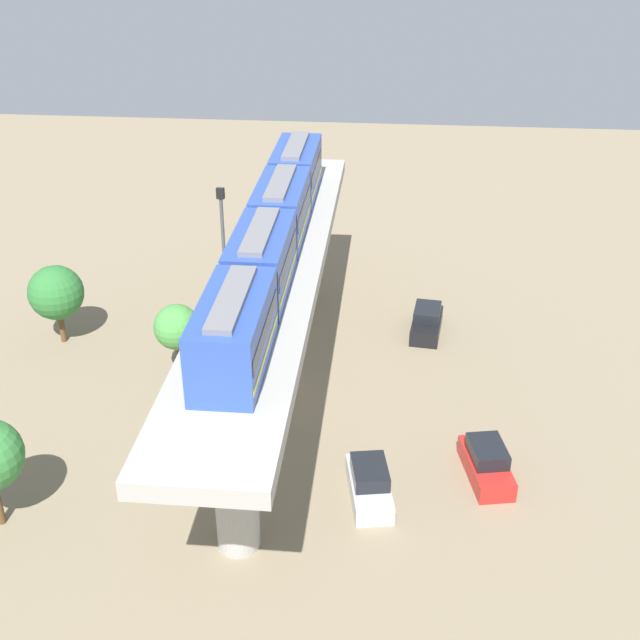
% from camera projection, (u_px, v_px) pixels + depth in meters
% --- Properties ---
extents(ground_plane, '(120.00, 120.00, 0.00)m').
position_uv_depth(ground_plane, '(276.00, 397.00, 46.15)').
color(ground_plane, '#84755B').
extents(viaduct, '(5.20, 35.80, 8.50)m').
position_uv_depth(viaduct, '(273.00, 295.00, 43.00)').
color(viaduct, '#A8A59E').
rests_on(viaduct, ground).
extents(train, '(2.64, 27.45, 3.24)m').
position_uv_depth(train, '(272.00, 234.00, 41.49)').
color(train, '#2D4CA5').
rests_on(train, viaduct).
extents(parked_car_red, '(2.60, 4.47, 1.76)m').
position_uv_depth(parked_car_red, '(486.00, 463.00, 39.77)').
color(parked_car_red, red).
rests_on(parked_car_red, ground).
extents(parked_car_silver, '(2.53, 4.46, 1.76)m').
position_uv_depth(parked_car_silver, '(369.00, 484.00, 38.40)').
color(parked_car_silver, '#B2B5BA').
rests_on(parked_car_silver, ground).
extents(parked_car_black, '(2.28, 4.38, 1.76)m').
position_uv_depth(parked_car_black, '(427.00, 322.00, 52.50)').
color(parked_car_black, black).
rests_on(parked_car_black, ground).
extents(tree_mid_lot, '(2.68, 2.68, 4.72)m').
position_uv_depth(tree_mid_lot, '(177.00, 327.00, 46.51)').
color(tree_mid_lot, brown).
rests_on(tree_mid_lot, ground).
extents(tree_far_corner, '(3.44, 3.44, 5.20)m').
position_uv_depth(tree_far_corner, '(56.00, 293.00, 50.16)').
color(tree_far_corner, brown).
rests_on(tree_far_corner, ground).
extents(signal_post, '(0.44, 0.28, 11.10)m').
position_uv_depth(signal_post, '(225.00, 271.00, 46.88)').
color(signal_post, '#4C4C51').
rests_on(signal_post, ground).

